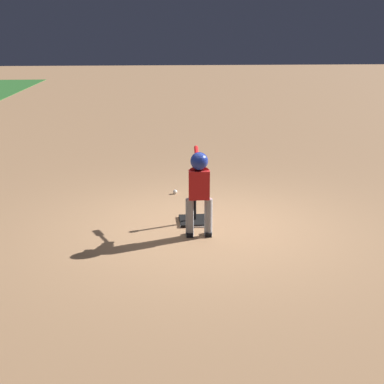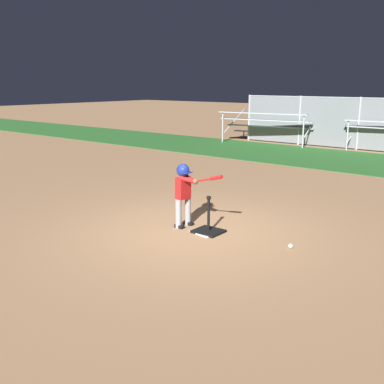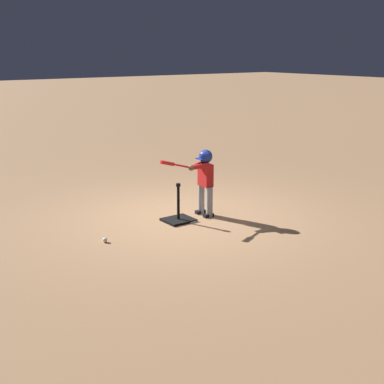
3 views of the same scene
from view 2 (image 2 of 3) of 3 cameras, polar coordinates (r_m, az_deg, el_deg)
name	(u,v)px [view 2 (image 2 of 3)]	position (r m, az deg, el deg)	size (l,w,h in m)	color
ground_plane	(195,232)	(8.00, 0.44, -5.08)	(90.00, 90.00, 0.00)	#99704C
grass_outfield_strip	(365,162)	(16.01, 21.16, 3.54)	(56.00, 4.43, 0.02)	#286026
home_plate	(207,232)	(7.99, 1.89, -5.06)	(0.44, 0.44, 0.02)	white
batting_tee	(208,228)	(7.96, 2.11, -4.63)	(0.49, 0.44, 0.66)	black
batter_child	(184,187)	(8.09, -0.96, 0.59)	(1.01, 0.37, 1.17)	gray
baseball	(290,246)	(7.40, 12.40, -6.70)	(0.07, 0.07, 0.07)	white
bleachers_center	(271,127)	(20.30, 9.98, 8.12)	(4.23, 3.00, 1.38)	#ADAFB7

